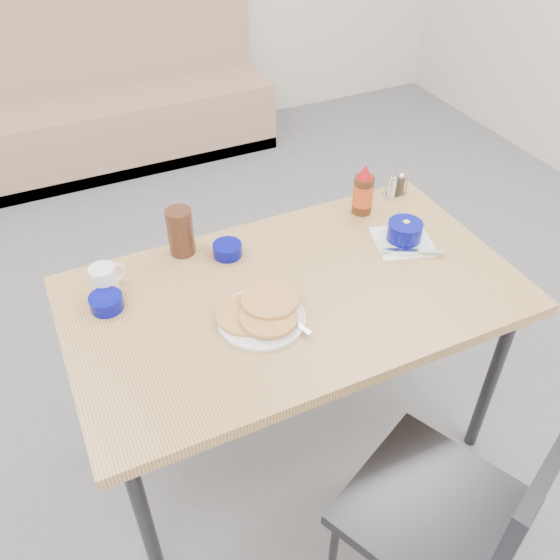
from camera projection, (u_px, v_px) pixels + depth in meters
name	position (u px, v px, depth m)	size (l,w,h in m)	color
ground	(321.00, 488.00, 2.16)	(6.00, 6.00, 0.00)	slate
booth_bench	(122.00, 106.00, 3.86)	(1.90, 0.56, 1.22)	#A27C63
dining_table	(294.00, 305.00, 1.88)	(1.40, 0.80, 0.76)	tan
diner_chair	(469.00, 511.00, 1.50)	(0.58, 0.58, 0.97)	#2D2D33
pancake_plate	(261.00, 314.00, 1.73)	(0.26, 0.26, 0.05)	white
coffee_mug	(105.00, 279.00, 1.81)	(0.11, 0.08, 0.09)	white
grits_setting	(404.00, 234.00, 2.01)	(0.24, 0.25, 0.08)	white
creamer_bowl	(106.00, 302.00, 1.77)	(0.10, 0.10, 0.05)	#05087D
butter_bowl	(227.00, 250.00, 1.97)	(0.10, 0.10, 0.04)	#05087D
amber_tumbler	(180.00, 232.00, 1.94)	(0.09, 0.09, 0.16)	#3F2014
condiment_caddy	(396.00, 186.00, 2.25)	(0.09, 0.05, 0.10)	silver
syrup_bottle	(363.00, 192.00, 2.13)	(0.07, 0.07, 0.19)	#47230F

